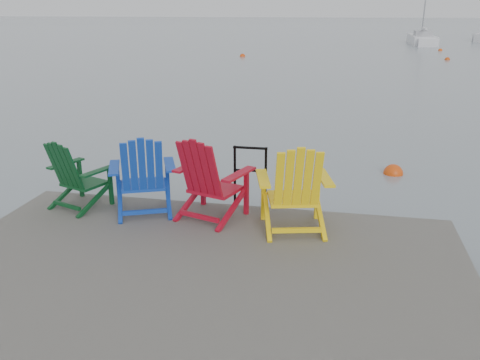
% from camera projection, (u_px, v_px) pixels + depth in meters
% --- Properties ---
extents(ground, '(400.00, 400.00, 0.00)m').
position_uv_depth(ground, '(184.00, 337.00, 5.22)').
color(ground, slate).
rests_on(ground, ground).
extents(dock, '(6.00, 5.00, 1.40)m').
position_uv_depth(dock, '(182.00, 308.00, 5.11)').
color(dock, '#2F2D2A').
rests_on(dock, ground).
extents(handrail, '(0.48, 0.04, 0.90)m').
position_uv_depth(handrail, '(250.00, 171.00, 7.11)').
color(handrail, black).
rests_on(handrail, dock).
extents(chair_green, '(0.95, 0.91, 1.00)m').
position_uv_depth(chair_green, '(76.00, 174.00, 7.13)').
color(chair_green, '#0A3A18').
rests_on(chair_green, dock).
extents(chair_blue, '(1.08, 1.04, 1.12)m').
position_uv_depth(chair_blue, '(143.00, 174.00, 6.91)').
color(chair_blue, '#0F37A3').
rests_on(chair_blue, dock).
extents(chair_red, '(1.08, 1.03, 1.14)m').
position_uv_depth(chair_red, '(209.00, 178.00, 6.73)').
color(chair_red, '#A40C1F').
rests_on(chair_red, dock).
extents(chair_yellow, '(1.06, 1.00, 1.16)m').
position_uv_depth(chair_yellow, '(295.00, 187.00, 6.35)').
color(chair_yellow, yellow).
rests_on(chair_yellow, dock).
extents(sailboat_near, '(2.29, 8.06, 11.10)m').
position_uv_depth(sailboat_near, '(422.00, 40.00, 48.20)').
color(sailboat_near, silver).
rests_on(sailboat_near, ground).
extents(buoy_a, '(0.40, 0.40, 0.40)m').
position_uv_depth(buoy_a, '(393.00, 174.00, 10.38)').
color(buoy_a, '#D4420C').
rests_on(buoy_a, ground).
extents(buoy_b, '(0.40, 0.40, 0.40)m').
position_uv_depth(buoy_b, '(243.00, 57.00, 35.68)').
color(buoy_b, '#D23E0C').
rests_on(buoy_b, ground).
extents(buoy_c, '(0.35, 0.35, 0.35)m').
position_uv_depth(buoy_c, '(447.00, 60.00, 33.40)').
color(buoy_c, '#C3400B').
rests_on(buoy_c, ground).
extents(buoy_d, '(0.34, 0.34, 0.34)m').
position_uv_depth(buoy_d, '(440.00, 51.00, 40.71)').
color(buoy_d, '#D8480C').
rests_on(buoy_d, ground).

